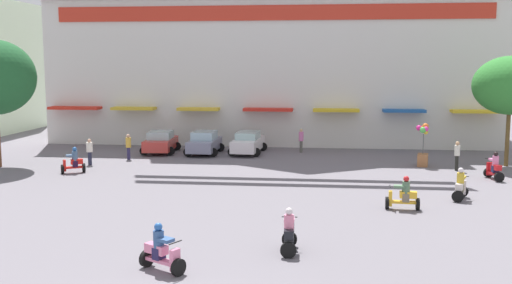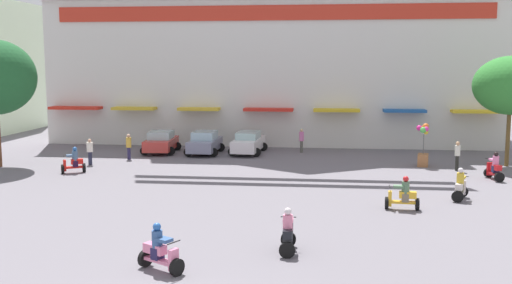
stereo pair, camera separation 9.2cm
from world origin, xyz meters
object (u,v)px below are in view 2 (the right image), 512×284
object	(u,v)px
parked_car_0	(161,142)
balloon_vendor_cart	(423,149)
parked_car_1	(205,143)
scooter_rider_2	(494,168)
parked_car_2	(248,143)
scooter_rider_6	(160,252)
pedestrian_3	(90,150)
pedestrian_2	(302,139)
scooter_rider_1	(288,234)
scooter_rider_3	(403,196)
pedestrian_1	(129,145)
plaza_tree_1	(511,86)
scooter_rider_5	(460,187)
scooter_rider_0	(74,162)
pedestrian_0	(457,154)

from	to	relation	value
parked_car_0	balloon_vendor_cart	size ratio (longest dim) A/B	1.51
parked_car_1	scooter_rider_2	bearing A→B (deg)	-22.48
parked_car_2	scooter_rider_6	size ratio (longest dim) A/B	2.88
pedestrian_3	parked_car_2	bearing A→B (deg)	31.45
parked_car_0	balloon_vendor_cart	bearing A→B (deg)	-11.18
pedestrian_2	pedestrian_3	distance (m)	14.19
parked_car_1	pedestrian_3	xyz separation A→B (m)	(-6.11, -5.03, 0.12)
scooter_rider_1	balloon_vendor_cart	xyz separation A→B (m)	(7.14, 17.06, 0.42)
scooter_rider_2	scooter_rider_3	world-z (taller)	scooter_rider_2
pedestrian_3	balloon_vendor_cart	bearing A→B (deg)	5.06
pedestrian_1	pedestrian_2	distance (m)	11.74
parked_car_2	scooter_rider_2	size ratio (longest dim) A/B	2.88
plaza_tree_1	balloon_vendor_cart	xyz separation A→B (m)	(-5.04, -0.60, -3.80)
scooter_rider_1	scooter_rider_5	xyz separation A→B (m)	(7.34, 8.30, -0.03)
pedestrian_2	parked_car_0	bearing A→B (deg)	-172.79
pedestrian_2	plaza_tree_1	bearing A→B (deg)	-17.80
parked_car_1	balloon_vendor_cart	world-z (taller)	balloon_vendor_cart
scooter_rider_6	scooter_rider_2	bearing A→B (deg)	47.91
scooter_rider_5	scooter_rider_0	bearing A→B (deg)	167.94
scooter_rider_1	parked_car_2	bearing A→B (deg)	100.75
parked_car_0	scooter_rider_0	distance (m)	8.34
scooter_rider_1	pedestrian_1	size ratio (longest dim) A/B	0.92
parked_car_0	pedestrian_0	distance (m)	19.42
plaza_tree_1	parked_car_0	bearing A→B (deg)	172.82
pedestrian_1	balloon_vendor_cart	xyz separation A→B (m)	(18.44, -0.42, 0.10)
parked_car_2	pedestrian_1	world-z (taller)	pedestrian_1
pedestrian_2	balloon_vendor_cart	xyz separation A→B (m)	(7.47, -4.61, 0.10)
parked_car_0	scooter_rider_3	world-z (taller)	parked_car_0
parked_car_0	pedestrian_3	size ratio (longest dim) A/B	2.44
scooter_rider_0	pedestrian_0	size ratio (longest dim) A/B	0.87
parked_car_2	scooter_rider_3	bearing A→B (deg)	-59.97
pedestrian_0	pedestrian_3	world-z (taller)	pedestrian_0
parked_car_1	pedestrian_1	world-z (taller)	pedestrian_1
scooter_rider_2	pedestrian_0	xyz separation A→B (m)	(-1.37, 2.51, 0.36)
scooter_rider_2	pedestrian_0	distance (m)	2.88
parked_car_1	scooter_rider_3	bearing A→B (deg)	-51.08
scooter_rider_3	balloon_vendor_cart	xyz separation A→B (m)	(2.63, 10.88, 0.46)
scooter_rider_5	pedestrian_2	bearing A→B (deg)	119.85
parked_car_1	pedestrian_3	size ratio (longest dim) A/B	2.45
balloon_vendor_cart	scooter_rider_5	bearing A→B (deg)	-88.69
parked_car_0	scooter_rider_0	size ratio (longest dim) A/B	2.63
scooter_rider_2	pedestrian_3	bearing A→B (deg)	174.96
plaza_tree_1	pedestrian_1	distance (m)	23.80
parked_car_2	pedestrian_2	bearing A→B (deg)	13.32
parked_car_1	scooter_rider_0	size ratio (longest dim) A/B	2.64
scooter_rider_6	pedestrian_0	size ratio (longest dim) A/B	0.90
parked_car_0	scooter_rider_5	bearing A→B (deg)	-35.02
pedestrian_1	pedestrian_3	distance (m)	2.79
parked_car_2	scooter_rider_6	world-z (taller)	parked_car_2
parked_car_1	parked_car_2	size ratio (longest dim) A/B	0.89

